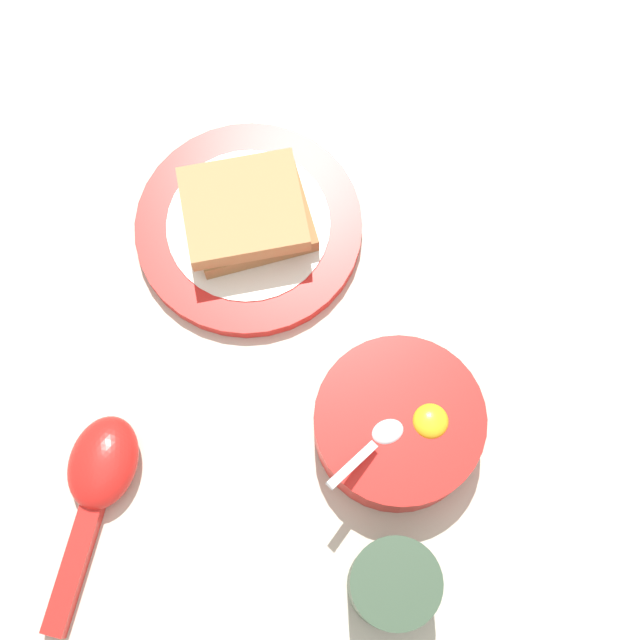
% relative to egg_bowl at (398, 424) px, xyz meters
% --- Properties ---
extents(ground_plane, '(3.00, 3.00, 0.00)m').
position_rel_egg_bowl_xyz_m(ground_plane, '(-0.03, 0.04, -0.03)').
color(ground_plane, beige).
extents(egg_bowl, '(0.14, 0.14, 0.08)m').
position_rel_egg_bowl_xyz_m(egg_bowl, '(0.00, 0.00, 0.00)').
color(egg_bowl, red).
rests_on(egg_bowl, ground_plane).
extents(toast_plate, '(0.20, 0.20, 0.02)m').
position_rel_egg_bowl_xyz_m(toast_plate, '(-0.05, 0.22, -0.02)').
color(toast_plate, red).
rests_on(toast_plate, ground_plane).
extents(toast_sandwich, '(0.12, 0.11, 0.04)m').
position_rel_egg_bowl_xyz_m(toast_sandwich, '(-0.05, 0.22, 0.01)').
color(toast_sandwich, '#9E7042').
rests_on(toast_sandwich, toast_plate).
extents(soup_spoon, '(0.13, 0.16, 0.03)m').
position_rel_egg_bowl_xyz_m(soup_spoon, '(-0.24, 0.05, -0.01)').
color(soup_spoon, red).
rests_on(soup_spoon, ground_plane).
extents(drinking_cup, '(0.07, 0.07, 0.07)m').
position_rel_egg_bowl_xyz_m(drinking_cup, '(-0.05, -0.11, 0.01)').
color(drinking_cup, '#334733').
rests_on(drinking_cup, ground_plane).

